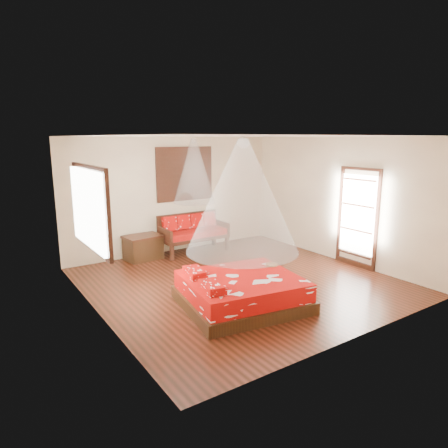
{
  "coord_description": "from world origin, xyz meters",
  "views": [
    {
      "loc": [
        -4.4,
        -6.01,
        2.77
      ],
      "look_at": [
        -0.23,
        0.2,
        1.15
      ],
      "focal_mm": 32.0,
      "sensor_mm": 36.0,
      "label": 1
    }
  ],
  "objects": [
    {
      "name": "mosquito_net_daybed",
      "position": [
        0.29,
        2.25,
        2.0
      ],
      "size": [
        1.0,
        1.0,
        1.5
      ],
      "primitive_type": "cone",
      "color": "white",
      "rests_on": "ceiling"
    },
    {
      "name": "room",
      "position": [
        0.0,
        0.0,
        1.4
      ],
      "size": [
        5.54,
        5.54,
        2.84
      ],
      "color": "black",
      "rests_on": "ground"
    },
    {
      "name": "glazed_door",
      "position": [
        2.72,
        -0.6,
        1.07
      ],
      "size": [
        0.08,
        1.02,
        2.16
      ],
      "color": "black",
      "rests_on": "floor"
    },
    {
      "name": "window_left",
      "position": [
        -2.71,
        0.2,
        1.7
      ],
      "size": [
        0.1,
        1.74,
        1.34
      ],
      "color": "black",
      "rests_on": "wall_left"
    },
    {
      "name": "mosquito_net_main",
      "position": [
        -0.65,
        -0.95,
        1.85
      ],
      "size": [
        1.84,
        1.84,
        1.8
      ],
      "primitive_type": "cone",
      "color": "white",
      "rests_on": "ceiling"
    },
    {
      "name": "shutter_panel",
      "position": [
        0.29,
        2.72,
        1.9
      ],
      "size": [
        1.52,
        0.06,
        1.32
      ],
      "color": "black",
      "rests_on": "wall_back"
    },
    {
      "name": "bed",
      "position": [
        -0.66,
        -0.94,
        0.25
      ],
      "size": [
        2.17,
        2.02,
        0.63
      ],
      "rotation": [
        0.0,
        0.0,
        -0.16
      ],
      "color": "black",
      "rests_on": "floor"
    },
    {
      "name": "storage_chest",
      "position": [
        -0.99,
        2.45,
        0.29
      ],
      "size": [
        0.89,
        0.69,
        0.57
      ],
      "rotation": [
        0.0,
        0.0,
        0.11
      ],
      "color": "black",
      "rests_on": "floor"
    },
    {
      "name": "wine_tray",
      "position": [
        0.18,
        -0.75,
        0.55
      ],
      "size": [
        0.22,
        0.22,
        0.18
      ],
      "rotation": [
        0.0,
        0.0,
        0.11
      ],
      "color": "brown",
      "rests_on": "bed"
    },
    {
      "name": "daybed",
      "position": [
        0.29,
        2.38,
        0.52
      ],
      "size": [
        1.65,
        0.73,
        0.94
      ],
      "color": "black",
      "rests_on": "floor"
    }
  ]
}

